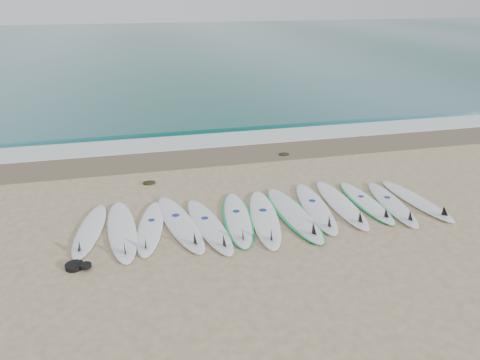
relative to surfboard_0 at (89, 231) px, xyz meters
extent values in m
plane|color=tan|center=(3.60, -0.11, -0.05)|extent=(120.00, 120.00, 0.00)
cube|color=#236467|center=(3.60, 32.39, -0.04)|extent=(120.00, 55.00, 0.03)
cube|color=brown|center=(3.60, 3.99, -0.05)|extent=(120.00, 1.80, 0.01)
cube|color=silver|center=(3.60, 5.39, -0.03)|extent=(120.00, 1.40, 0.04)
cube|color=#236467|center=(3.60, 6.89, 0.00)|extent=(120.00, 1.00, 0.10)
ellipsoid|color=white|center=(0.01, 0.07, -0.01)|extent=(0.84, 2.37, 0.08)
cone|color=black|center=(-0.12, -0.77, 0.12)|extent=(0.23, 0.28, 0.25)
ellipsoid|color=white|center=(0.63, -0.08, 0.00)|extent=(0.70, 2.73, 0.09)
cone|color=black|center=(0.69, -1.07, 0.15)|extent=(0.24, 0.30, 0.29)
ellipsoid|color=white|center=(1.20, -0.10, -0.01)|extent=(0.87, 2.44, 0.08)
cone|color=black|center=(1.06, -0.96, 0.13)|extent=(0.24, 0.28, 0.25)
cylinder|color=navy|center=(1.24, 0.13, 0.03)|extent=(0.16, 0.16, 0.01)
ellipsoid|color=white|center=(1.80, -0.06, 0.00)|extent=(1.03, 2.81, 0.09)
cone|color=black|center=(1.97, -1.05, 0.16)|extent=(0.28, 0.33, 0.29)
cylinder|color=navy|center=(1.75, 0.20, 0.04)|extent=(0.18, 0.18, 0.01)
ellipsoid|color=white|center=(2.36, -0.31, -0.01)|extent=(0.87, 2.65, 0.08)
cone|color=black|center=(2.49, -1.25, 0.15)|extent=(0.25, 0.30, 0.28)
cylinder|color=navy|center=(2.33, -0.06, 0.04)|extent=(0.17, 0.17, 0.01)
ellipsoid|color=white|center=(3.01, -0.14, -0.01)|extent=(0.85, 2.60, 0.08)
ellipsoid|color=#07B55A|center=(3.01, -0.14, -0.01)|extent=(0.94, 2.63, 0.06)
cone|color=black|center=(2.90, -1.07, 0.14)|extent=(0.25, 0.30, 0.27)
cylinder|color=navy|center=(3.05, 0.10, 0.03)|extent=(0.16, 0.16, 0.01)
ellipsoid|color=white|center=(3.57, -0.26, 0.00)|extent=(1.00, 2.80, 0.09)
cone|color=black|center=(3.41, -1.25, 0.16)|extent=(0.28, 0.33, 0.29)
cylinder|color=navy|center=(3.62, 0.00, 0.04)|extent=(0.18, 0.18, 0.01)
ellipsoid|color=silver|center=(4.23, -0.21, 0.00)|extent=(0.70, 2.81, 0.09)
ellipsoid|color=#07B55A|center=(4.23, -0.21, -0.01)|extent=(0.80, 2.83, 0.06)
cone|color=black|center=(4.28, -1.23, 0.16)|extent=(0.25, 0.31, 0.30)
ellipsoid|color=white|center=(4.81, -0.05, -0.01)|extent=(0.82, 2.69, 0.09)
cone|color=black|center=(4.71, -1.01, 0.15)|extent=(0.25, 0.30, 0.28)
cylinder|color=navy|center=(4.84, 0.21, 0.04)|extent=(0.17, 0.17, 0.01)
ellipsoid|color=white|center=(5.44, -0.01, -0.01)|extent=(0.63, 2.66, 0.09)
cone|color=black|center=(5.41, -0.98, 0.15)|extent=(0.23, 0.29, 0.28)
ellipsoid|color=white|center=(6.04, -0.05, -0.01)|extent=(0.51, 2.34, 0.08)
ellipsoid|color=#07B55A|center=(6.04, -0.05, -0.02)|extent=(0.59, 2.36, 0.05)
cone|color=black|center=(6.05, -0.90, 0.13)|extent=(0.20, 0.25, 0.25)
cylinder|color=navy|center=(6.03, 0.18, 0.03)|extent=(0.14, 0.14, 0.01)
ellipsoid|color=silver|center=(6.56, -0.26, -0.01)|extent=(0.79, 2.49, 0.08)
cone|color=black|center=(6.46, -1.15, 0.13)|extent=(0.24, 0.28, 0.26)
cylinder|color=navy|center=(6.59, -0.03, 0.03)|extent=(0.16, 0.16, 0.01)
ellipsoid|color=white|center=(7.19, -0.24, -0.01)|extent=(0.74, 2.46, 0.08)
cone|color=black|center=(7.28, -1.12, 0.13)|extent=(0.23, 0.28, 0.26)
ellipsoid|color=black|center=(1.33, 2.31, -0.02)|extent=(0.32, 0.25, 0.06)
ellipsoid|color=black|center=(5.31, 3.55, -0.02)|extent=(0.31, 0.24, 0.06)
cylinder|color=black|center=(-0.19, -1.24, -0.01)|extent=(0.32, 0.32, 0.08)
cylinder|color=black|center=(0.01, -1.34, 0.03)|extent=(0.20, 0.20, 0.06)
camera|label=1|loc=(0.96, -8.71, 4.50)|focal=35.00mm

